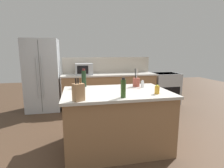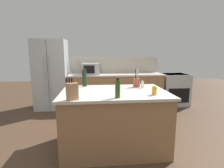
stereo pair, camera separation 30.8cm
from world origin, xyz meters
name	(u,v)px [view 2 (the right image)]	position (x,y,z in m)	size (l,w,h in m)	color
ground_plane	(114,146)	(0.00, 0.00, 0.00)	(14.00, 14.00, 0.00)	#473323
back_counter_run	(116,90)	(0.30, 2.20, 0.47)	(2.64, 0.66, 0.94)	#936B47
wall_backsplash	(115,65)	(0.30, 2.52, 1.17)	(2.60, 0.03, 0.46)	#B2A899
kitchen_island	(114,119)	(0.00, 0.00, 0.47)	(1.65, 1.10, 0.94)	#936B47
refrigerator	(51,74)	(-1.49, 2.25, 0.94)	(0.85, 0.75, 1.88)	#ADB2B7
range_oven	(174,89)	(2.04, 2.20, 0.47)	(0.76, 0.65, 0.92)	#ADB2B7
microwave	(91,69)	(-0.40, 2.20, 1.09)	(0.47, 0.39, 0.31)	#ADB2B7
knife_block	(72,91)	(-0.59, -0.46, 1.05)	(0.16, 0.15, 0.29)	#A87C54
utensil_crock	(137,82)	(0.43, 0.30, 1.02)	(0.12, 0.12, 0.32)	brown
wine_bottle	(84,78)	(-0.48, 0.45, 1.09)	(0.08, 0.08, 0.32)	black
honey_jar	(154,91)	(0.54, -0.30, 1.00)	(0.07, 0.07, 0.13)	gold
olive_oil_bottle	(117,88)	(0.00, -0.41, 1.07)	(0.07, 0.07, 0.27)	#2D4C1E
salt_shaker	(142,85)	(0.50, 0.18, 1.00)	(0.05, 0.05, 0.13)	silver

